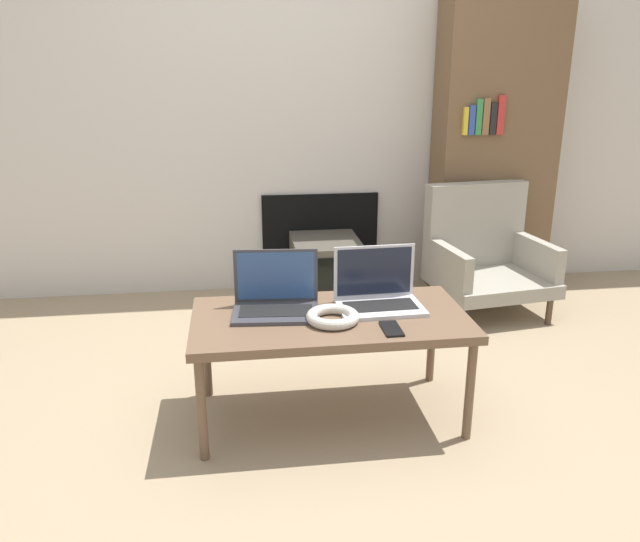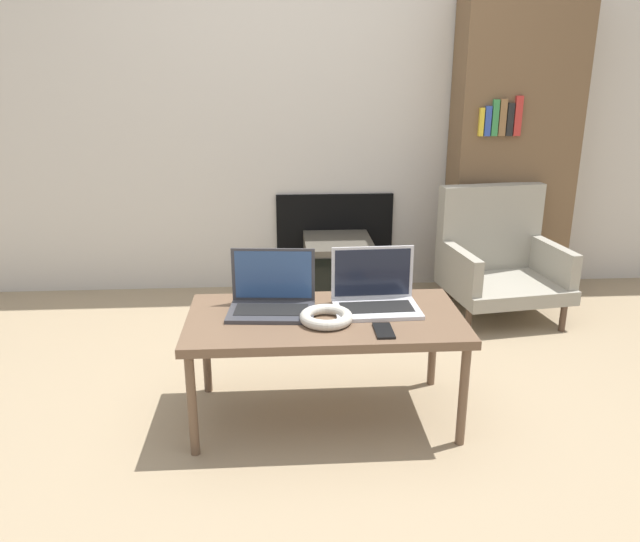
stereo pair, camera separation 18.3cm
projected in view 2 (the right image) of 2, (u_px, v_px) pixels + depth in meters
ground_plane at (326, 428)px, 2.54m from camera, size 14.00×14.00×0.00m
wall_back at (306, 86)px, 3.82m from camera, size 7.00×0.08×2.60m
table at (325, 324)px, 2.51m from camera, size 1.11×0.56×0.45m
laptop_left at (272, 297)px, 2.55m from camera, size 0.36×0.26×0.24m
laptop_right at (375, 295)px, 2.57m from camera, size 0.35×0.24×0.24m
headphones at (325, 317)px, 2.43m from camera, size 0.21×0.21×0.04m
phone at (384, 331)px, 2.35m from camera, size 0.07×0.14×0.01m
tv at (338, 270)px, 3.89m from camera, size 0.41×0.50×0.39m
armchair at (497, 256)px, 3.67m from camera, size 0.71×0.64×0.74m
bookshelf at (512, 148)px, 3.82m from camera, size 0.73×0.32×1.85m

